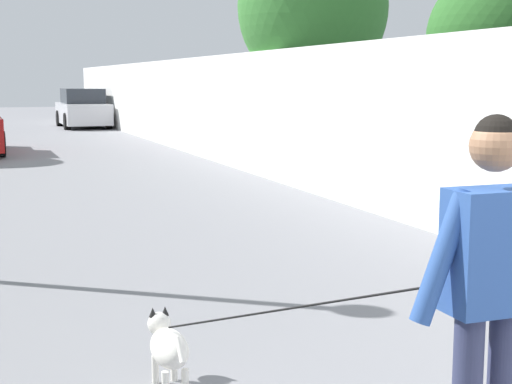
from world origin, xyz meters
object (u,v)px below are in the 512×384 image
Objects in this scene: tree_right_distant at (313,7)px; dog at (169,346)px; tree_right_far at (496,40)px; person_skateboarder at (490,276)px; car_far at (83,109)px.

tree_right_distant is 2.42× the size of dog.
person_skateboarder is at bearing 142.11° from tree_right_far.
car_far is at bearing -7.00° from dog.
tree_right_far is 0.69× the size of tree_right_distant.
car_far is (16.49, 2.36, -2.64)m from tree_right_distant.
car_far is (21.99, 2.64, -1.72)m from tree_right_far.
tree_right_far reaches higher than person_skateboarder.
car_far is at bearing -4.64° from person_skateboarder.
person_skateboarder is at bearing 175.36° from car_far.
dog is (-4.58, 5.90, -2.16)m from tree_right_far.
person_skateboarder is at bearing 158.53° from tree_right_distant.
tree_right_far is 2.09× the size of person_skateboarder.
tree_right_distant is 11.95m from dog.
tree_right_distant is 16.87m from car_far.
dog is 0.51× the size of car_far.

